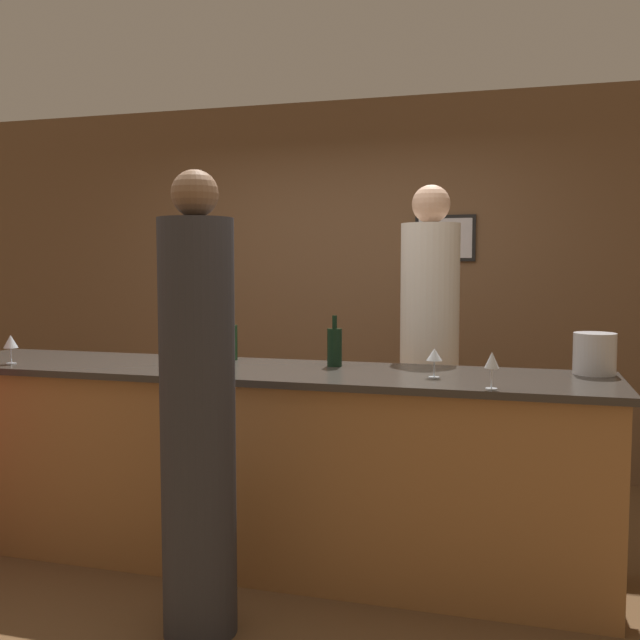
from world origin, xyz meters
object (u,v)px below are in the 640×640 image
(bartender, at_px, (429,367))
(wine_bottle_0, at_px, (335,346))
(wine_bottle_1, at_px, (231,341))
(ice_bucket, at_px, (595,354))
(wine_bottle_2, at_px, (201,347))
(guest_0, at_px, (198,420))

(bartender, height_order, wine_bottle_0, bartender)
(wine_bottle_1, relative_size, ice_bucket, 1.40)
(wine_bottle_1, bearing_deg, wine_bottle_2, -100.03)
(bartender, relative_size, guest_0, 1.04)
(wine_bottle_0, bearing_deg, wine_bottle_1, 172.29)
(bartender, xyz_separation_m, wine_bottle_1, (-1.05, -0.51, 0.18))
(guest_0, bearing_deg, wine_bottle_1, 105.48)
(wine_bottle_1, height_order, ice_bucket, wine_bottle_1)
(wine_bottle_0, distance_m, wine_bottle_2, 0.71)
(bartender, xyz_separation_m, guest_0, (-0.76, -1.55, -0.04))
(guest_0, distance_m, wine_bottle_1, 1.10)
(bartender, xyz_separation_m, wine_bottle_0, (-0.43, -0.60, 0.17))
(guest_0, xyz_separation_m, wine_bottle_0, (0.34, 0.96, 0.21))
(wine_bottle_0, height_order, wine_bottle_2, wine_bottle_0)
(wine_bottle_1, bearing_deg, ice_bucket, -0.29)
(wine_bottle_0, relative_size, wine_bottle_2, 1.03)
(wine_bottle_2, bearing_deg, wine_bottle_0, 16.67)
(wine_bottle_1, bearing_deg, bartender, 25.94)
(wine_bottle_0, relative_size, ice_bucket, 1.32)
(wine_bottle_2, height_order, ice_bucket, wine_bottle_2)
(wine_bottle_0, bearing_deg, guest_0, -109.35)
(bartender, bearing_deg, wine_bottle_2, 35.92)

